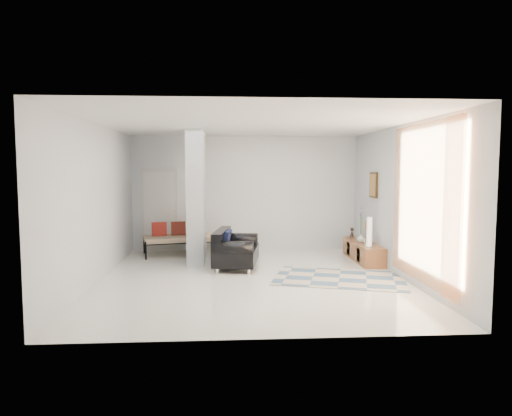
{
  "coord_description": "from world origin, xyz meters",
  "views": [
    {
      "loc": [
        -0.43,
        -8.19,
        1.99
      ],
      "look_at": [
        0.11,
        0.6,
        1.24
      ],
      "focal_mm": 32.0,
      "sensor_mm": 36.0,
      "label": 1
    }
  ],
  "objects": [
    {
      "name": "media_console",
      "position": [
        2.52,
        1.5,
        0.2
      ],
      "size": [
        0.45,
        1.78,
        0.8
      ],
      "color": "brown",
      "rests_on": "floor"
    },
    {
      "name": "bronze_figurine",
      "position": [
        2.47,
        2.23,
        0.51
      ],
      "size": [
        0.12,
        0.12,
        0.23
      ],
      "primitive_type": null,
      "rotation": [
        0.0,
        0.0,
        0.02
      ],
      "color": "#331E17",
      "rests_on": "media_console"
    },
    {
      "name": "partition_column",
      "position": [
        -1.1,
        1.6,
        1.4
      ],
      "size": [
        0.35,
        1.2,
        2.8
      ],
      "primitive_type": "cube",
      "color": "#9DA2A4",
      "rests_on": "floor"
    },
    {
      "name": "floor",
      "position": [
        0.0,
        0.0,
        0.0
      ],
      "size": [
        6.0,
        6.0,
        0.0
      ],
      "primitive_type": "plane",
      "color": "silver",
      "rests_on": "ground"
    },
    {
      "name": "wall_right",
      "position": [
        2.75,
        0.0,
        1.4
      ],
      "size": [
        0.0,
        6.0,
        6.0
      ],
      "primitive_type": "plane",
      "rotation": [
        1.57,
        0.0,
        -1.57
      ],
      "color": "silver",
      "rests_on": "ground"
    },
    {
      "name": "wall_art",
      "position": [
        2.72,
        1.49,
        1.65
      ],
      "size": [
        0.04,
        0.45,
        0.55
      ],
      "primitive_type": "cube",
      "color": "#3D2810",
      "rests_on": "wall_right"
    },
    {
      "name": "area_rug",
      "position": [
        1.6,
        -0.11,
        0.01
      ],
      "size": [
        2.66,
        2.14,
        0.01
      ],
      "primitive_type": "cube",
      "rotation": [
        0.0,
        0.0,
        -0.28
      ],
      "color": "#BFB192",
      "rests_on": "floor"
    },
    {
      "name": "ceiling",
      "position": [
        0.0,
        0.0,
        2.8
      ],
      "size": [
        6.0,
        6.0,
        0.0
      ],
      "primitive_type": "plane",
      "rotation": [
        3.14,
        0.0,
        0.0
      ],
      "color": "white",
      "rests_on": "wall_back"
    },
    {
      "name": "wall_front",
      "position": [
        0.0,
        -3.0,
        1.4
      ],
      "size": [
        6.0,
        0.0,
        6.0
      ],
      "primitive_type": "plane",
      "rotation": [
        -1.57,
        0.0,
        0.0
      ],
      "color": "silver",
      "rests_on": "ground"
    },
    {
      "name": "wall_back",
      "position": [
        0.0,
        3.0,
        1.4
      ],
      "size": [
        6.0,
        0.0,
        6.0
      ],
      "primitive_type": "plane",
      "rotation": [
        1.57,
        0.0,
        0.0
      ],
      "color": "silver",
      "rests_on": "ground"
    },
    {
      "name": "vase",
      "position": [
        2.47,
        1.53,
        0.49
      ],
      "size": [
        0.18,
        0.18,
        0.18
      ],
      "primitive_type": "imported",
      "rotation": [
        0.0,
        0.0,
        -0.08
      ],
      "color": "white",
      "rests_on": "media_console"
    },
    {
      "name": "wall_left",
      "position": [
        -2.75,
        0.0,
        1.4
      ],
      "size": [
        0.0,
        6.0,
        6.0
      ],
      "primitive_type": "plane",
      "rotation": [
        1.57,
        0.0,
        1.57
      ],
      "color": "silver",
      "rests_on": "ground"
    },
    {
      "name": "cylinder_lamp",
      "position": [
        2.5,
        1.02,
        0.7
      ],
      "size": [
        0.11,
        0.11,
        0.6
      ],
      "primitive_type": "cylinder",
      "color": "silver",
      "rests_on": "media_console"
    },
    {
      "name": "loveseat",
      "position": [
        -0.32,
        1.0,
        0.36
      ],
      "size": [
        1.0,
        1.5,
        0.76
      ],
      "rotation": [
        0.0,
        0.0,
        -0.15
      ],
      "color": "silver",
      "rests_on": "floor"
    },
    {
      "name": "curtain",
      "position": [
        2.67,
        -1.15,
        1.45
      ],
      "size": [
        0.0,
        2.55,
        2.55
      ],
      "primitive_type": "plane",
      "rotation": [
        1.57,
        0.0,
        1.57
      ],
      "color": "#FB8D42",
      "rests_on": "wall_right"
    },
    {
      "name": "daybed",
      "position": [
        -1.43,
        2.47,
        0.41
      ],
      "size": [
        2.06,
        1.23,
        0.77
      ],
      "rotation": [
        0.0,
        0.0,
        0.22
      ],
      "color": "black",
      "rests_on": "floor"
    },
    {
      "name": "hallway_door",
      "position": [
        -2.1,
        2.96,
        1.02
      ],
      "size": [
        0.85,
        0.06,
        2.04
      ],
      "primitive_type": "cube",
      "color": "beige",
      "rests_on": "floor"
    }
  ]
}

